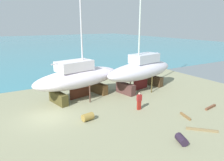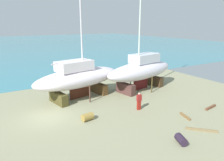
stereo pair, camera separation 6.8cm
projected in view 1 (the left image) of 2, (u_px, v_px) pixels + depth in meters
name	position (u px, v px, depth m)	size (l,w,h in m)	color
ground_plane	(56.00, 128.00, 15.80)	(44.60, 44.60, 0.00)	gray
sailboat_mid_port	(141.00, 70.00, 24.51)	(10.46, 4.89, 16.99)	#4F302D
sailboat_far_slipway	(79.00, 77.00, 21.62)	(10.30, 5.18, 14.50)	#53391E
worker	(139.00, 101.00, 18.95)	(0.46, 0.28, 1.64)	maroon
barrel_by_slipway	(182.00, 139.00, 13.72)	(0.53, 0.53, 0.92)	#2A1E30
barrel_ochre	(88.00, 117.00, 16.95)	(0.61, 0.61, 0.91)	olive
timber_plank_far	(202.00, 130.00, 15.33)	(2.22, 0.13, 0.18)	olive
timber_short_cross	(211.00, 107.00, 19.46)	(1.70, 0.18, 0.19)	brown
timber_long_aft	(185.00, 116.00, 17.57)	(1.36, 0.14, 0.20)	brown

